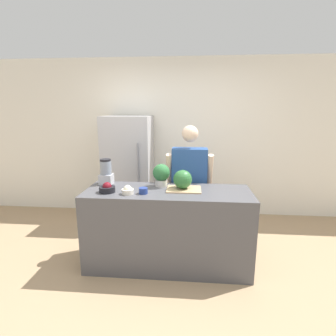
# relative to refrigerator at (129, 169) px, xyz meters

# --- Properties ---
(ground_plane) EXTENTS (14.00, 14.00, 0.00)m
(ground_plane) POSITION_rel_refrigerator_xyz_m (0.74, -1.60, -0.84)
(ground_plane) COLOR tan
(wall_back) EXTENTS (8.00, 0.06, 2.60)m
(wall_back) POSITION_rel_refrigerator_xyz_m (0.74, 0.37, 0.46)
(wall_back) COLOR white
(wall_back) RESTS_ON ground_plane
(counter_island) EXTENTS (1.84, 0.64, 0.90)m
(counter_island) POSITION_rel_refrigerator_xyz_m (0.74, -1.28, -0.39)
(counter_island) COLOR #4C4C51
(counter_island) RESTS_ON ground_plane
(refrigerator) EXTENTS (0.73, 0.67, 1.68)m
(refrigerator) POSITION_rel_refrigerator_xyz_m (0.00, 0.00, 0.00)
(refrigerator) COLOR #B7B7BC
(refrigerator) RESTS_ON ground_plane
(person) EXTENTS (0.59, 0.26, 1.59)m
(person) POSITION_rel_refrigerator_xyz_m (0.98, -0.78, -0.04)
(person) COLOR #333338
(person) RESTS_ON ground_plane
(cutting_board) EXTENTS (0.38, 0.28, 0.01)m
(cutting_board) POSITION_rel_refrigerator_xyz_m (0.92, -1.24, 0.07)
(cutting_board) COLOR tan
(cutting_board) RESTS_ON counter_island
(watermelon) EXTENTS (0.21, 0.21, 0.21)m
(watermelon) POSITION_rel_refrigerator_xyz_m (0.91, -1.23, 0.18)
(watermelon) COLOR #2D6B33
(watermelon) RESTS_ON cutting_board
(bowl_cherries) EXTENTS (0.17, 0.17, 0.11)m
(bowl_cherries) POSITION_rel_refrigerator_xyz_m (0.09, -1.39, 0.10)
(bowl_cherries) COLOR black
(bowl_cherries) RESTS_ON counter_island
(bowl_cream) EXTENTS (0.13, 0.13, 0.10)m
(bowl_cream) POSITION_rel_refrigerator_xyz_m (0.33, -1.44, 0.10)
(bowl_cream) COLOR beige
(bowl_cream) RESTS_ON counter_island
(bowl_small_blue) EXTENTS (0.09, 0.09, 0.06)m
(bowl_small_blue) POSITION_rel_refrigerator_xyz_m (0.49, -1.41, 0.09)
(bowl_small_blue) COLOR navy
(bowl_small_blue) RESTS_ON counter_island
(blender) EXTENTS (0.15, 0.15, 0.31)m
(blender) POSITION_rel_refrigerator_xyz_m (-0.02, -1.08, 0.20)
(blender) COLOR #B7B7BC
(blender) RESTS_ON counter_island
(potted_plant) EXTENTS (0.20, 0.20, 0.27)m
(potted_plant) POSITION_rel_refrigerator_xyz_m (0.65, -1.12, 0.20)
(potted_plant) COLOR beige
(potted_plant) RESTS_ON counter_island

